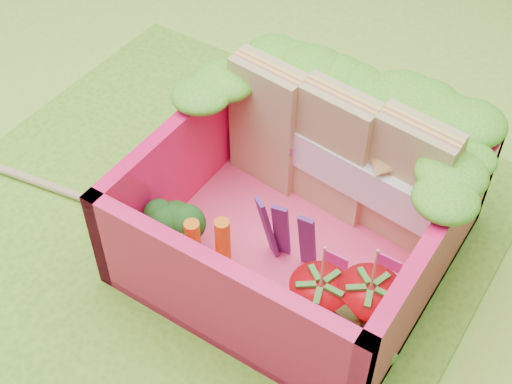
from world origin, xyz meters
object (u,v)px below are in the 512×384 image
object	(u,v)px
sandwich_stack	(336,153)
broccoli	(176,226)
strawberry_left	(319,303)
strawberry_right	(367,307)
bento_box	(300,209)
chopsticks	(21,176)

from	to	relation	value
sandwich_stack	broccoli	distance (m)	0.80
strawberry_left	sandwich_stack	bearing A→B (deg)	114.18
sandwich_stack	strawberry_right	bearing A→B (deg)	-50.06
bento_box	sandwich_stack	bearing A→B (deg)	89.11
sandwich_stack	broccoli	world-z (taller)	sandwich_stack
strawberry_left	strawberry_right	distance (m)	0.20
broccoli	strawberry_left	bearing A→B (deg)	0.98
strawberry_left	strawberry_right	xyz separation A→B (m)	(0.18, 0.09, 0.00)
strawberry_right	broccoli	bearing A→B (deg)	-173.42
bento_box	strawberry_right	distance (m)	0.54
strawberry_left	chopsticks	world-z (taller)	strawberry_left
broccoli	chopsticks	xyz separation A→B (m)	(-1.00, -0.03, -0.21)
sandwich_stack	strawberry_right	world-z (taller)	sandwich_stack
strawberry_right	bento_box	bearing A→B (deg)	152.47
sandwich_stack	strawberry_left	distance (m)	0.73
strawberry_left	bento_box	bearing A→B (deg)	131.28
chopsticks	sandwich_stack	bearing A→B (deg)	25.74
sandwich_stack	broccoli	size ratio (longest dim) A/B	3.63
broccoli	chopsticks	size ratio (longest dim) A/B	0.17
bento_box	chopsticks	distance (m)	1.50
bento_box	broccoli	world-z (taller)	bento_box
bento_box	broccoli	distance (m)	0.56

